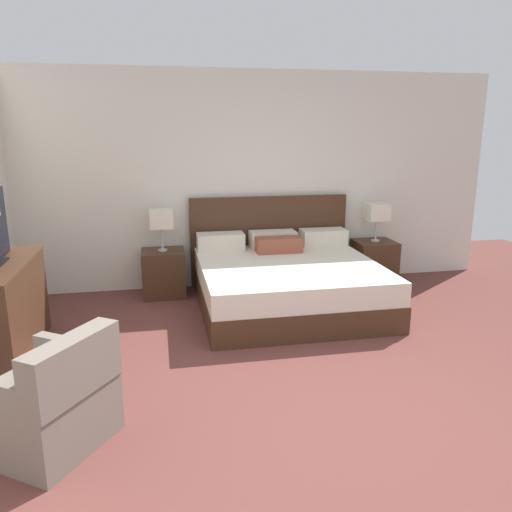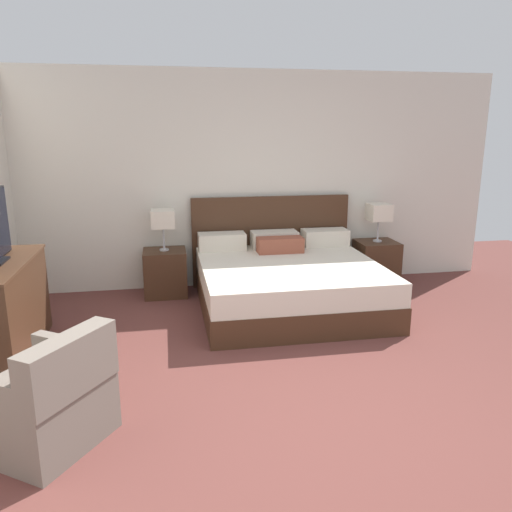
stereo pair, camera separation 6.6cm
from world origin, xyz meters
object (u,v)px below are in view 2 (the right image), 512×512
object	(u,v)px
nightstand_right	(376,262)
table_lamp_right	(379,213)
nightstand_left	(165,273)
dresser	(1,308)
table_lamp_left	(163,219)
bed	(287,281)
armchair_by_window	(46,402)

from	to	relation	value
nightstand_right	table_lamp_right	xyz separation A→B (m)	(0.00, 0.00, 0.65)
nightstand_left	table_lamp_right	bearing A→B (deg)	0.03
dresser	nightstand_right	bearing A→B (deg)	19.28
table_lamp_left	bed	bearing A→B (deg)	-26.11
armchair_by_window	table_lamp_left	bearing A→B (deg)	75.17
table_lamp_right	dresser	world-z (taller)	table_lamp_right
nightstand_right	table_lamp_left	world-z (taller)	table_lamp_left
table_lamp_right	armchair_by_window	bearing A→B (deg)	-140.29
table_lamp_right	nightstand_left	bearing A→B (deg)	-179.97
bed	nightstand_left	distance (m)	1.49
bed	table_lamp_right	distance (m)	1.62
nightstand_left	nightstand_right	distance (m)	2.68
nightstand_right	armchair_by_window	world-z (taller)	armchair_by_window
table_lamp_right	nightstand_right	bearing A→B (deg)	-90.00
nightstand_left	table_lamp_right	xyz separation A→B (m)	(2.68, 0.00, 0.65)
nightstand_right	table_lamp_left	bearing A→B (deg)	179.97
bed	dresser	size ratio (longest dim) A/B	1.48
nightstand_right	dresser	bearing A→B (deg)	-160.72
nightstand_left	table_lamp_right	world-z (taller)	table_lamp_right
table_lamp_left	armchair_by_window	distance (m)	3.02
nightstand_left	nightstand_right	size ratio (longest dim) A/B	1.00
bed	table_lamp_left	bearing A→B (deg)	153.89
nightstand_left	dresser	world-z (taller)	dresser
nightstand_left	dresser	size ratio (longest dim) A/B	0.41
table_lamp_right	dresser	xyz separation A→B (m)	(-4.09, -1.43, -0.49)
nightstand_right	table_lamp_left	size ratio (longest dim) A/B	1.13
dresser	table_lamp_left	bearing A→B (deg)	45.49
bed	nightstand_right	size ratio (longest dim) A/B	3.65
table_lamp_left	dresser	distance (m)	2.07
nightstand_left	dresser	xyz separation A→B (m)	(-1.41, -1.43, 0.16)
dresser	armchair_by_window	world-z (taller)	dresser
nightstand_left	table_lamp_left	world-z (taller)	table_lamp_left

